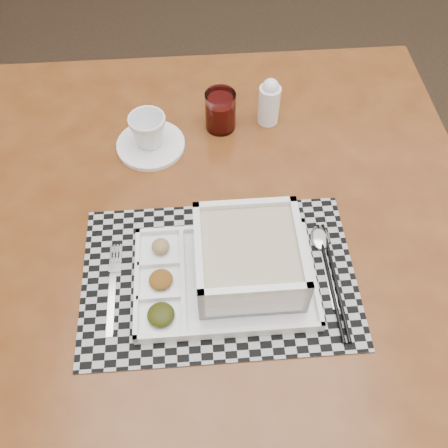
% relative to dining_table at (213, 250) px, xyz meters
% --- Properties ---
extents(floor, '(5.00, 5.00, 0.00)m').
position_rel_dining_table_xyz_m(floor, '(0.82, 0.85, -0.73)').
color(floor, black).
rests_on(floor, ground).
extents(dining_table, '(1.18, 1.18, 0.81)m').
position_rel_dining_table_xyz_m(dining_table, '(0.00, 0.00, 0.00)').
color(dining_table, '#54250F').
rests_on(dining_table, ground).
extents(placemat, '(0.52, 0.37, 0.00)m').
position_rel_dining_table_xyz_m(placemat, '(0.01, -0.11, 0.09)').
color(placemat, '#9D9EA5').
rests_on(placemat, dining_table).
extents(serving_tray, '(0.34, 0.25, 0.10)m').
position_rel_dining_table_xyz_m(serving_tray, '(0.05, -0.11, 0.13)').
color(serving_tray, white).
rests_on(serving_tray, placemat).
extents(fork, '(0.03, 0.19, 0.00)m').
position_rel_dining_table_xyz_m(fork, '(-0.17, -0.14, 0.09)').
color(fork, silver).
rests_on(fork, placemat).
extents(spoon, '(0.04, 0.18, 0.01)m').
position_rel_dining_table_xyz_m(spoon, '(0.21, -0.04, 0.09)').
color(spoon, silver).
rests_on(spoon, placemat).
extents(chopsticks, '(0.04, 0.24, 0.01)m').
position_rel_dining_table_xyz_m(chopsticks, '(0.22, -0.12, 0.09)').
color(chopsticks, black).
rests_on(chopsticks, placemat).
extents(saucer, '(0.15, 0.15, 0.01)m').
position_rel_dining_table_xyz_m(saucer, '(-0.14, 0.21, 0.09)').
color(saucer, white).
rests_on(saucer, dining_table).
extents(cup, '(0.10, 0.10, 0.07)m').
position_rel_dining_table_xyz_m(cup, '(-0.14, 0.21, 0.13)').
color(cup, white).
rests_on(cup, saucer).
extents(juice_glass, '(0.07, 0.07, 0.09)m').
position_rel_dining_table_xyz_m(juice_glass, '(0.01, 0.28, 0.13)').
color(juice_glass, white).
rests_on(juice_glass, dining_table).
extents(creamer_bottle, '(0.05, 0.05, 0.11)m').
position_rel_dining_table_xyz_m(creamer_bottle, '(0.12, 0.30, 0.14)').
color(creamer_bottle, white).
rests_on(creamer_bottle, dining_table).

